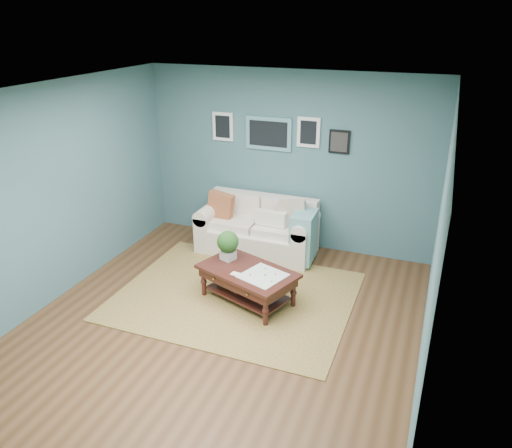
% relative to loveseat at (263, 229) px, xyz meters
% --- Properties ---
extents(room_shell, '(5.00, 5.02, 2.70)m').
position_rel_loveseat_xyz_m(room_shell, '(0.22, -1.97, 0.98)').
color(room_shell, brown).
rests_on(room_shell, ground).
extents(area_rug, '(2.99, 2.39, 0.01)m').
position_rel_loveseat_xyz_m(area_rug, '(0.13, -1.37, -0.37)').
color(area_rug, brown).
rests_on(area_rug, ground).
extents(loveseat, '(1.82, 0.83, 0.93)m').
position_rel_loveseat_xyz_m(loveseat, '(0.00, 0.00, 0.00)').
color(loveseat, '#EFE3CC').
rests_on(loveseat, ground).
extents(coffee_table, '(1.38, 1.07, 0.85)m').
position_rel_loveseat_xyz_m(coffee_table, '(0.27, -1.39, -0.00)').
color(coffee_table, '#351810').
rests_on(coffee_table, ground).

